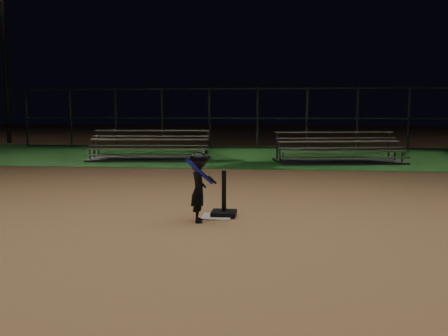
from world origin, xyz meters
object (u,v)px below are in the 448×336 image
home_plate (217,217)px  bleacher_right (338,156)px  batting_tee (224,207)px  light_pole_left (3,37)px  child_batter (199,185)px  bleacher_left (150,153)px

home_plate → bleacher_right: bearing=71.4°
batting_tee → light_pole_left: (-12.10, 14.85, 4.80)m
child_batter → bleacher_right: child_batter is taller
home_plate → light_pole_left: (-12.00, 14.94, 4.93)m
batting_tee → child_batter: (-0.33, -0.41, 0.41)m
bleacher_left → bleacher_right: size_ratio=0.98×
child_batter → bleacher_right: 8.97m
child_batter → bleacher_right: size_ratio=0.26×
child_batter → bleacher_right: (2.97, 8.45, -0.36)m
bleacher_right → light_pole_left: 16.92m
batting_tee → light_pole_left: 19.75m
light_pole_left → bleacher_left: bearing=-37.2°
bleacher_right → bleacher_left: bearing=167.6°
home_plate → light_pole_left: light_pole_left is taller
child_batter → light_pole_left: light_pole_left is taller
bleacher_left → bleacher_right: (6.02, -0.18, -0.00)m
home_plate → bleacher_left: bearing=111.5°
batting_tee → bleacher_left: bleacher_left is taller
child_batter → light_pole_left: bearing=27.6°
child_batter → batting_tee: bearing=-48.8°
home_plate → light_pole_left: 19.79m
home_plate → child_batter: size_ratio=0.43×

